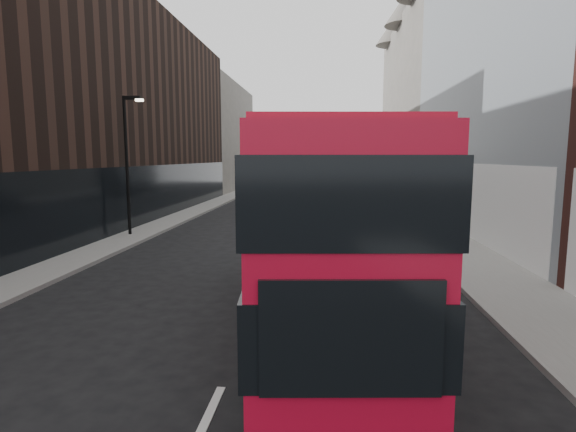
% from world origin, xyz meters
% --- Properties ---
extents(sidewalk_right, '(3.00, 80.00, 0.15)m').
position_xyz_m(sidewalk_right, '(7.50, 25.00, 0.07)').
color(sidewalk_right, slate).
rests_on(sidewalk_right, ground).
extents(sidewalk_left, '(2.00, 80.00, 0.15)m').
position_xyz_m(sidewalk_left, '(-8.00, 25.00, 0.07)').
color(sidewalk_left, slate).
rests_on(sidewalk_left, ground).
extents(building_modern_block, '(5.03, 22.00, 20.00)m').
position_xyz_m(building_modern_block, '(11.47, 21.00, 9.90)').
color(building_modern_block, '#9BA1A5').
rests_on(building_modern_block, ground).
extents(building_victorian, '(6.50, 24.00, 21.00)m').
position_xyz_m(building_victorian, '(11.38, 44.00, 9.66)').
color(building_victorian, '#615B55').
rests_on(building_victorian, ground).
extents(building_left_mid, '(5.00, 24.00, 14.00)m').
position_xyz_m(building_left_mid, '(-11.50, 30.00, 7.00)').
color(building_left_mid, black).
rests_on(building_left_mid, ground).
extents(building_left_far, '(5.00, 20.00, 13.00)m').
position_xyz_m(building_left_far, '(-11.50, 52.00, 6.50)').
color(building_left_far, '#615B55').
rests_on(building_left_far, ground).
extents(street_lamp, '(1.06, 0.22, 7.00)m').
position_xyz_m(street_lamp, '(-8.22, 18.00, 4.18)').
color(street_lamp, black).
rests_on(street_lamp, sidewalk_left).
extents(red_bus, '(3.70, 11.66, 4.64)m').
position_xyz_m(red_bus, '(1.65, 6.64, 2.57)').
color(red_bus, '#B30B25').
rests_on(red_bus, ground).
extents(grey_bus, '(3.23, 11.37, 3.63)m').
position_xyz_m(grey_bus, '(3.10, 46.49, 1.95)').
color(grey_bus, black).
rests_on(grey_bus, ground).
extents(car_a, '(1.82, 4.17, 1.40)m').
position_xyz_m(car_a, '(1.75, 13.42, 0.70)').
color(car_a, black).
rests_on(car_a, ground).
extents(car_b, '(1.82, 4.38, 1.41)m').
position_xyz_m(car_b, '(2.70, 20.81, 0.70)').
color(car_b, gray).
rests_on(car_b, ground).
extents(car_c, '(2.26, 5.43, 1.57)m').
position_xyz_m(car_c, '(4.29, 25.47, 0.78)').
color(car_c, black).
rests_on(car_c, ground).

